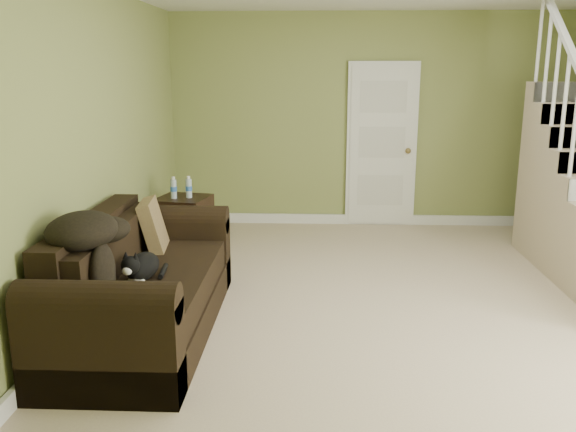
# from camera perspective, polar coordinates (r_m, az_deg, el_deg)

# --- Properties ---
(floor) EXTENTS (5.00, 5.50, 0.01)m
(floor) POSITION_cam_1_polar(r_m,az_deg,el_deg) (5.28, 10.32, -8.14)
(floor) COLOR tan
(floor) RESTS_ON ground
(wall_back) EXTENTS (5.00, 0.04, 2.60)m
(wall_back) POSITION_cam_1_polar(r_m,az_deg,el_deg) (7.66, 8.04, 8.77)
(wall_back) COLOR olive
(wall_back) RESTS_ON floor
(wall_front) EXTENTS (5.00, 0.04, 2.60)m
(wall_front) POSITION_cam_1_polar(r_m,az_deg,el_deg) (2.31, 20.58, -3.40)
(wall_front) COLOR olive
(wall_front) RESTS_ON floor
(wall_left) EXTENTS (0.04, 5.50, 2.60)m
(wall_left) POSITION_cam_1_polar(r_m,az_deg,el_deg) (5.21, -17.55, 5.98)
(wall_left) COLOR olive
(wall_left) RESTS_ON floor
(baseboard_back) EXTENTS (5.00, 0.04, 0.12)m
(baseboard_back) POSITION_cam_1_polar(r_m,az_deg,el_deg) (7.84, 7.76, -0.31)
(baseboard_back) COLOR white
(baseboard_back) RESTS_ON floor
(baseboard_left) EXTENTS (0.04, 5.50, 0.12)m
(baseboard_left) POSITION_cam_1_polar(r_m,az_deg,el_deg) (5.49, -16.32, -6.92)
(baseboard_left) COLOR white
(baseboard_left) RESTS_ON floor
(door) EXTENTS (0.86, 0.12, 2.02)m
(door) POSITION_cam_1_polar(r_m,az_deg,el_deg) (7.66, 8.75, 6.53)
(door) COLOR white
(door) RESTS_ON floor
(sofa) EXTENTS (0.96, 2.22, 0.88)m
(sofa) POSITION_cam_1_polar(r_m,az_deg,el_deg) (4.71, -13.70, -6.66)
(sofa) COLOR black
(sofa) RESTS_ON floor
(side_table) EXTENTS (0.60, 0.60, 0.84)m
(side_table) POSITION_cam_1_polar(r_m,az_deg,el_deg) (6.61, -9.70, -0.79)
(side_table) COLOR black
(side_table) RESTS_ON floor
(cat) EXTENTS (0.25, 0.54, 0.26)m
(cat) POSITION_cam_1_polar(r_m,az_deg,el_deg) (4.44, -13.53, -4.66)
(cat) COLOR black
(cat) RESTS_ON sofa
(banana) EXTENTS (0.12, 0.23, 0.06)m
(banana) POSITION_cam_1_polar(r_m,az_deg,el_deg) (4.09, -14.82, -7.33)
(banana) COLOR yellow
(banana) RESTS_ON sofa
(throw_pillow) EXTENTS (0.26, 0.45, 0.44)m
(throw_pillow) POSITION_cam_1_polar(r_m,az_deg,el_deg) (5.19, -12.50, -0.88)
(throw_pillow) COLOR #4A341D
(throw_pillow) RESTS_ON sofa
(throw_blanket) EXTENTS (0.49, 0.62, 0.24)m
(throw_blanket) POSITION_cam_1_polar(r_m,az_deg,el_deg) (4.20, -18.72, -1.30)
(throw_blanket) COLOR black
(throw_blanket) RESTS_ON sofa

